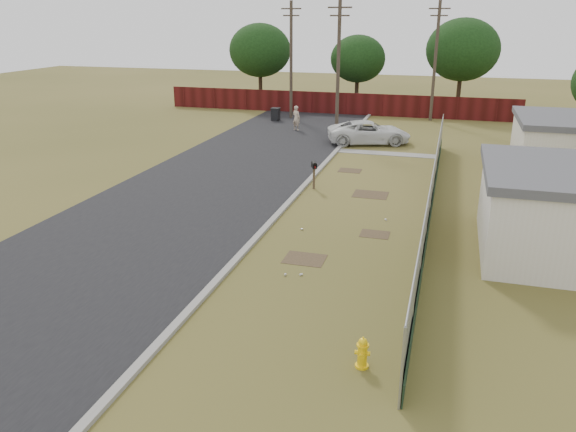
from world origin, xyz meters
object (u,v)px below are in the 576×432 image
(pickup_truck, at_px, (369,132))
(pedestrian, at_px, (296,118))
(trash_bin, at_px, (276,114))
(fire_hydrant, at_px, (362,353))
(mailbox, at_px, (314,167))

(pickup_truck, xyz_separation_m, pedestrian, (-5.75, 3.05, 0.15))
(pickup_truck, xyz_separation_m, trash_bin, (-8.39, 6.40, -0.22))
(fire_hydrant, bearing_deg, pickup_truck, 98.14)
(fire_hydrant, xyz_separation_m, pickup_truck, (-3.55, 24.77, 0.36))
(pickup_truck, bearing_deg, pedestrian, 43.36)
(pickup_truck, relative_size, pedestrian, 2.98)
(pickup_truck, bearing_deg, fire_hydrant, 169.43)
(fire_hydrant, relative_size, trash_bin, 0.81)
(pedestrian, bearing_deg, fire_hydrant, 132.93)
(pickup_truck, height_order, trash_bin, pickup_truck)
(trash_bin, bearing_deg, pedestrian, -51.80)
(mailbox, bearing_deg, pedestrian, 108.72)
(trash_bin, bearing_deg, fire_hydrant, -69.05)
(pickup_truck, distance_m, pedestrian, 6.51)
(pedestrian, relative_size, trash_bin, 1.77)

